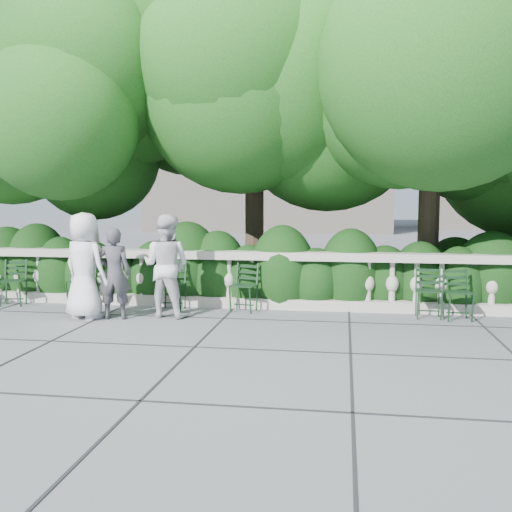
# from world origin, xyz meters

# --- Properties ---
(ground) EXTENTS (90.00, 90.00, 0.00)m
(ground) POSITION_xyz_m (0.00, 0.00, 0.00)
(ground) COLOR #5A5B62
(ground) RESTS_ON ground
(balustrade) EXTENTS (12.00, 0.44, 1.00)m
(balustrade) POSITION_xyz_m (0.00, 1.80, 0.49)
(balustrade) COLOR #9E998E
(balustrade) RESTS_ON ground
(shrub_hedge) EXTENTS (15.00, 2.60, 1.70)m
(shrub_hedge) POSITION_xyz_m (0.00, 3.00, 0.00)
(shrub_hedge) COLOR black
(shrub_hedge) RESTS_ON ground
(tree_canopy) EXTENTS (15.04, 6.52, 6.78)m
(tree_canopy) POSITION_xyz_m (0.69, 3.19, 3.96)
(tree_canopy) COLOR #3F3023
(tree_canopy) RESTS_ON ground
(chair_a) EXTENTS (0.53, 0.56, 0.84)m
(chair_a) POSITION_xyz_m (-4.46, 1.18, 0.00)
(chair_a) COLOR black
(chair_a) RESTS_ON ground
(chair_b) EXTENTS (0.51, 0.54, 0.84)m
(chair_b) POSITION_xyz_m (-3.26, 1.31, 0.00)
(chair_b) COLOR black
(chair_b) RESTS_ON ground
(chair_c) EXTENTS (0.45, 0.49, 0.84)m
(chair_c) POSITION_xyz_m (-1.52, 1.24, 0.00)
(chair_c) COLOR black
(chair_c) RESTS_ON ground
(chair_d) EXTENTS (0.52, 0.55, 0.84)m
(chair_d) POSITION_xyz_m (-0.30, 1.27, 0.00)
(chair_d) COLOR black
(chair_d) RESTS_ON ground
(chair_e) EXTENTS (0.48, 0.52, 0.84)m
(chair_e) POSITION_xyz_m (3.21, 1.11, 0.00)
(chair_e) COLOR black
(chair_e) RESTS_ON ground
(chair_f) EXTENTS (0.46, 0.49, 0.84)m
(chair_f) POSITION_xyz_m (2.76, 1.20, 0.00)
(chair_f) COLOR black
(chair_f) RESTS_ON ground
(person_businessman) EXTENTS (0.98, 0.82, 1.70)m
(person_businessman) POSITION_xyz_m (-2.69, 0.47, 0.85)
(person_businessman) COLOR silver
(person_businessman) RESTS_ON ground
(person_woman_grey) EXTENTS (0.59, 0.44, 1.47)m
(person_woman_grey) POSITION_xyz_m (-2.22, 0.52, 0.74)
(person_woman_grey) COLOR #3C3B40
(person_woman_grey) RESTS_ON ground
(person_casual_man) EXTENTS (0.90, 0.75, 1.67)m
(person_casual_man) POSITION_xyz_m (-1.45, 0.84, 0.83)
(person_casual_man) COLOR silver
(person_casual_man) RESTS_ON ground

